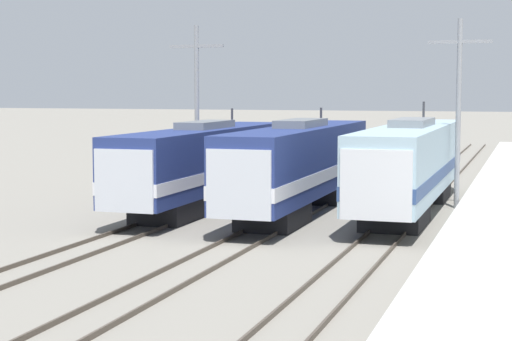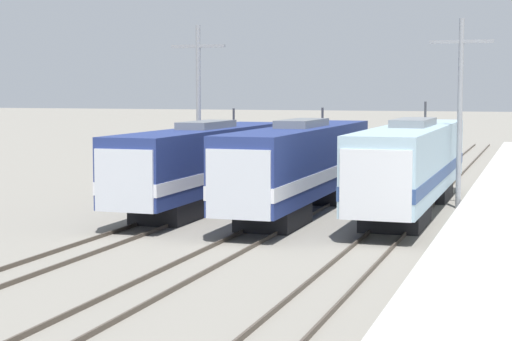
# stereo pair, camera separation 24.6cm
# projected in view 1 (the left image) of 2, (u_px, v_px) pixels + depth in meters

# --- Properties ---
(ground_plane) EXTENTS (400.00, 400.00, 0.00)m
(ground_plane) POSITION_uv_depth(u_px,v_px,m) (252.00, 238.00, 33.16)
(ground_plane) COLOR gray
(rail_pair_far_left) EXTENTS (1.51, 120.00, 0.15)m
(rail_pair_far_left) POSITION_uv_depth(u_px,v_px,m) (138.00, 230.00, 34.65)
(rail_pair_far_left) COLOR #4C4238
(rail_pair_far_left) RESTS_ON ground_plane
(rail_pair_center) EXTENTS (1.51, 120.00, 0.15)m
(rail_pair_center) POSITION_uv_depth(u_px,v_px,m) (252.00, 236.00, 33.15)
(rail_pair_center) COLOR #4C4238
(rail_pair_center) RESTS_ON ground_plane
(rail_pair_far_right) EXTENTS (1.51, 120.00, 0.15)m
(rail_pair_far_right) POSITION_uv_depth(u_px,v_px,m) (376.00, 243.00, 31.66)
(rail_pair_far_right) COLOR #4C4238
(rail_pair_far_right) RESTS_ON ground_plane
(locomotive_far_left) EXTENTS (2.78, 17.58, 4.77)m
(locomotive_far_left) POSITION_uv_depth(u_px,v_px,m) (202.00, 164.00, 41.15)
(locomotive_far_left) COLOR black
(locomotive_far_left) RESTS_ON ground_plane
(locomotive_center) EXTENTS (2.78, 17.82, 4.84)m
(locomotive_center) POSITION_uv_depth(u_px,v_px,m) (298.00, 166.00, 39.47)
(locomotive_center) COLOR black
(locomotive_center) RESTS_ON ground_plane
(locomotive_far_right) EXTENTS (2.94, 19.27, 5.14)m
(locomotive_far_right) POSITION_uv_depth(u_px,v_px,m) (410.00, 165.00, 39.84)
(locomotive_far_right) COLOR #232326
(locomotive_far_right) RESTS_ON ground_plane
(catenary_tower_left) EXTENTS (3.01, 0.25, 9.13)m
(catenary_tower_left) POSITION_uv_depth(u_px,v_px,m) (197.00, 104.00, 45.26)
(catenary_tower_left) COLOR gray
(catenary_tower_left) RESTS_ON ground_plane
(catenary_tower_right) EXTENTS (3.01, 0.25, 9.13)m
(catenary_tower_right) POSITION_uv_depth(u_px,v_px,m) (459.00, 106.00, 41.09)
(catenary_tower_right) COLOR gray
(catenary_tower_right) RESTS_ON ground_plane
(platform) EXTENTS (4.00, 120.00, 0.40)m
(platform) POSITION_uv_depth(u_px,v_px,m) (492.00, 246.00, 30.36)
(platform) COLOR beige
(platform) RESTS_ON ground_plane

